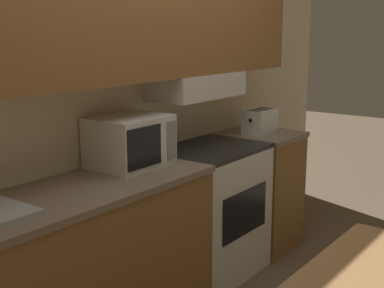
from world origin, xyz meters
The scene contains 6 objects.
wall_back centered at (0.02, -0.06, 1.45)m, with size 5.39×0.38×2.55m.
lower_counter_main centered at (-0.64, -0.28, 0.45)m, with size 1.72×0.59×0.90m.
lower_counter_right_stub centered at (1.24, -0.28, 0.45)m, with size 0.52×0.59×0.90m.
stove_range centered at (0.60, -0.28, 0.45)m, with size 0.75×0.56×0.90m.
microwave centered at (-0.08, -0.19, 1.05)m, with size 0.43×0.35×0.29m.
toaster centered at (1.22, -0.30, 0.99)m, with size 0.28×0.17×0.18m.
Camera 1 is at (-2.26, -2.26, 1.67)m, focal length 50.00 mm.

